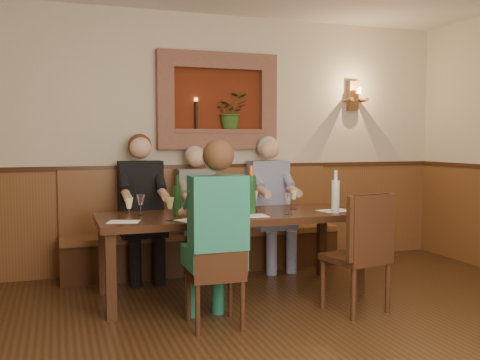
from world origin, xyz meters
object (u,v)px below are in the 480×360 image
object	(u,v)px
person_bench_right	(271,213)
water_bottle	(335,195)
person_bench_mid	(197,221)
chair_near_right	(357,277)
wine_bottle_green_a	(251,194)
wine_bottle_green_b	(177,199)
bench	(205,241)
dining_table	(231,221)
chair_near_left	(215,293)
spittoon_bucket	(231,200)
person_chair_front	(215,250)
person_bench_left	(142,219)

from	to	relation	value
person_bench_right	water_bottle	world-z (taller)	person_bench_right
person_bench_mid	chair_near_right	bearing A→B (deg)	-60.56
wine_bottle_green_a	person_bench_right	bearing A→B (deg)	58.28
person_bench_mid	wine_bottle_green_b	bearing A→B (deg)	-115.68
chair_near_right	person_bench_mid	size ratio (longest dim) A/B	0.73
bench	water_bottle	distance (m)	1.63
wine_bottle_green_b	dining_table	bearing A→B (deg)	-2.62
chair_near_left	chair_near_right	xyz separation A→B (m)	(1.21, -0.02, 0.03)
person_bench_right	spittoon_bucket	xyz separation A→B (m)	(-0.79, -0.99, 0.28)
dining_table	chair_near_left	distance (m)	0.97
dining_table	wine_bottle_green_a	size ratio (longest dim) A/B	5.45
wine_bottle_green_b	water_bottle	bearing A→B (deg)	-11.90
chair_near_right	person_chair_front	bearing A→B (deg)	166.49
chair_near_left	wine_bottle_green_a	world-z (taller)	wine_bottle_green_a
wine_bottle_green_b	water_bottle	distance (m)	1.45
chair_near_left	wine_bottle_green_b	size ratio (longest dim) A/B	2.49
person_bench_left	wine_bottle_green_b	world-z (taller)	person_bench_left
person_bench_left	bench	bearing A→B (deg)	8.89
wine_bottle_green_a	water_bottle	bearing A→B (deg)	-13.04
chair_near_left	person_bench_right	bearing A→B (deg)	57.52
chair_near_left	spittoon_bucket	xyz separation A→B (m)	(0.33, 0.64, 0.63)
bench	wine_bottle_green_a	xyz separation A→B (m)	(0.16, -1.04, 0.61)
chair_near_left	wine_bottle_green_b	bearing A→B (deg)	99.93
water_bottle	person_bench_left	bearing A→B (deg)	145.30
person_chair_front	wine_bottle_green_b	bearing A→B (deg)	97.96
person_bench_mid	water_bottle	distance (m)	1.55
spittoon_bucket	water_bottle	xyz separation A→B (m)	(0.97, -0.12, 0.02)
chair_near_left	person_bench_mid	bearing A→B (deg)	82.33
person_chair_front	wine_bottle_green_b	size ratio (longest dim) A/B	3.94
bench	dining_table	bearing A→B (deg)	-90.00
person_bench_right	wine_bottle_green_a	bearing A→B (deg)	-121.72
chair_near_right	spittoon_bucket	bearing A→B (deg)	131.29
chair_near_right	person_chair_front	world-z (taller)	person_chair_front
dining_table	person_bench_right	bearing A→B (deg)	48.69
person_chair_front	wine_bottle_green_a	size ratio (longest dim) A/B	3.24
bench	person_bench_mid	bearing A→B (deg)	-135.53
spittoon_bucket	water_bottle	world-z (taller)	water_bottle
water_bottle	chair_near_right	bearing A→B (deg)	-99.63
chair_near_left	person_bench_right	distance (m)	2.00
person_bench_right	spittoon_bucket	distance (m)	1.30
wine_bottle_green_a	chair_near_right	bearing A→B (deg)	-46.77
dining_table	wine_bottle_green_b	distance (m)	0.55
bench	person_bench_mid	size ratio (longest dim) A/B	2.21
chair_near_right	water_bottle	distance (m)	0.83
water_bottle	person_bench_right	bearing A→B (deg)	99.31
chair_near_right	person_bench_left	bearing A→B (deg)	120.68
wine_bottle_green_b	person_bench_right	bearing A→B (deg)	33.41
person_bench_left	person_chair_front	world-z (taller)	person_bench_left
dining_table	person_bench_mid	bearing A→B (deg)	97.16
chair_near_right	person_chair_front	distance (m)	1.25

